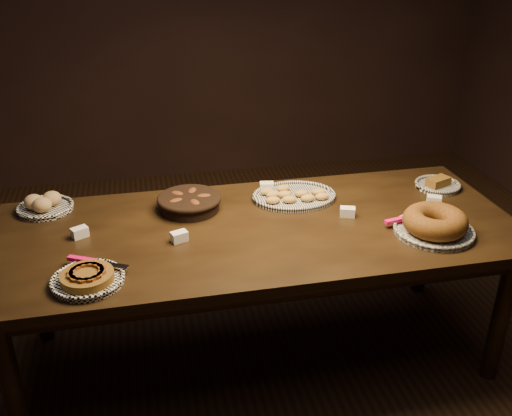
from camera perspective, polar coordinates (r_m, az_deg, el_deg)
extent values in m
plane|color=black|center=(3.04, 0.17, -14.43)|extent=(5.00, 5.00, 0.00)
cube|color=black|center=(2.63, 0.19, -2.33)|extent=(2.40, 1.00, 0.05)
cylinder|color=black|center=(2.55, -23.24, -16.07)|extent=(0.08, 0.08, 0.70)
cylinder|color=black|center=(2.94, 23.29, -9.95)|extent=(0.08, 0.08, 0.70)
cylinder|color=black|center=(3.15, -21.09, -6.91)|extent=(0.08, 0.08, 0.70)
cylinder|color=black|center=(3.47, 16.50, -2.98)|extent=(0.08, 0.08, 0.70)
torus|color=white|center=(2.30, -16.49, -6.77)|extent=(0.28, 0.28, 0.02)
cylinder|color=#4D300F|center=(2.29, -16.52, -6.60)|extent=(0.25, 0.25, 0.03)
cube|color=#5F3110|center=(2.29, -15.25, -5.82)|extent=(0.04, 0.07, 0.01)
cube|color=#5F3110|center=(2.31, -15.61, -5.54)|extent=(0.06, 0.06, 0.01)
cube|color=#5F3110|center=(2.33, -16.22, -5.42)|extent=(0.07, 0.03, 0.01)
cube|color=#5F3110|center=(2.33, -16.92, -5.50)|extent=(0.07, 0.04, 0.01)
cube|color=#5F3110|center=(2.32, -17.54, -5.74)|extent=(0.06, 0.06, 0.01)
cube|color=#5F3110|center=(2.30, -17.91, -6.09)|extent=(0.03, 0.07, 0.01)
cube|color=#5F3110|center=(2.28, -17.93, -6.47)|extent=(0.04, 0.07, 0.01)
cube|color=#5F3110|center=(2.25, -17.59, -6.76)|extent=(0.06, 0.06, 0.01)
cube|color=#5F3110|center=(2.24, -16.97, -6.89)|extent=(0.07, 0.03, 0.01)
cube|color=#5F3110|center=(2.24, -16.23, -6.82)|extent=(0.07, 0.04, 0.01)
cube|color=#5F3110|center=(2.25, -15.60, -6.56)|extent=(0.06, 0.06, 0.01)
cube|color=#5F3110|center=(2.27, -15.24, -6.19)|extent=(0.03, 0.07, 0.01)
cube|color=#FF0C63|center=(2.41, -17.04, -4.95)|extent=(0.12, 0.08, 0.02)
cube|color=silver|center=(2.35, -14.31, -5.53)|extent=(0.15, 0.10, 0.00)
torus|color=black|center=(2.88, 3.84, 1.32)|extent=(0.34, 0.34, 0.02)
ellipsoid|color=#AF8332|center=(2.80, 1.70, 0.79)|extent=(0.08, 0.05, 0.04)
ellipsoid|color=#AF8332|center=(2.81, 3.37, 0.87)|extent=(0.08, 0.05, 0.04)
ellipsoid|color=#AF8332|center=(2.83, 5.20, 1.01)|extent=(0.07, 0.05, 0.04)
ellipsoid|color=#AF8332|center=(2.86, 6.63, 1.17)|extent=(0.08, 0.05, 0.04)
ellipsoid|color=#AF8332|center=(2.86, 1.71, 1.38)|extent=(0.08, 0.07, 0.04)
ellipsoid|color=#AF8332|center=(2.86, 2.87, 1.38)|extent=(0.08, 0.05, 0.04)
ellipsoid|color=#AF8332|center=(2.88, 4.59, 1.47)|extent=(0.07, 0.05, 0.04)
ellipsoid|color=#AF8332|center=(2.90, 6.29, 1.61)|extent=(0.08, 0.06, 0.04)
ellipsoid|color=#AF8332|center=(2.89, 1.11, 1.66)|extent=(0.07, 0.05, 0.04)
ellipsoid|color=#AF8332|center=(2.93, 2.73, 1.99)|extent=(0.08, 0.06, 0.04)
torus|color=black|center=(2.67, 17.36, -2.06)|extent=(0.36, 0.36, 0.02)
torus|color=brown|center=(2.65, 17.48, -1.26)|extent=(0.29, 0.29, 0.10)
cube|color=#FF0C63|center=(2.68, 13.87, -1.18)|extent=(0.12, 0.05, 0.02)
cube|color=silver|center=(2.76, 16.02, -0.74)|extent=(0.15, 0.06, 0.00)
cylinder|color=black|center=(2.77, -6.67, 0.51)|extent=(0.37, 0.37, 0.07)
torus|color=black|center=(2.76, -6.70, 0.95)|extent=(0.31, 0.31, 0.02)
ellipsoid|color=#33150A|center=(2.77, -5.21, 0.99)|extent=(0.10, 0.06, 0.04)
ellipsoid|color=#33150A|center=(2.83, -6.38, 1.51)|extent=(0.08, 0.10, 0.04)
ellipsoid|color=#33150A|center=(2.81, -7.84, 1.22)|extent=(0.10, 0.10, 0.04)
ellipsoid|color=#33150A|center=(2.73, -7.98, 0.50)|extent=(0.11, 0.09, 0.04)
ellipsoid|color=#33150A|center=(2.70, -6.10, 0.32)|extent=(0.08, 0.10, 0.04)
torus|color=white|center=(2.94, -20.34, 0.15)|extent=(0.27, 0.27, 0.02)
ellipsoid|color=#997246|center=(2.94, -21.35, 0.58)|extent=(0.09, 0.09, 0.07)
ellipsoid|color=#997246|center=(2.95, -19.75, 0.90)|extent=(0.09, 0.09, 0.07)
ellipsoid|color=#997246|center=(2.89, -20.60, 0.29)|extent=(0.09, 0.09, 0.07)
torus|color=black|center=(3.15, 17.72, 2.30)|extent=(0.24, 0.24, 0.02)
cube|color=#4D300F|center=(3.15, 17.76, 2.53)|extent=(0.14, 0.11, 0.04)
cube|color=white|center=(2.51, -7.68, -2.84)|extent=(0.08, 0.07, 0.04)
cube|color=white|center=(2.96, 1.08, 2.15)|extent=(0.08, 0.06, 0.04)
cube|color=white|center=(2.73, 9.13, -0.39)|extent=(0.08, 0.07, 0.04)
cube|color=white|center=(2.64, -17.21, -2.34)|extent=(0.08, 0.07, 0.04)
cube|color=white|center=(2.95, 17.36, 0.74)|extent=(0.08, 0.07, 0.04)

